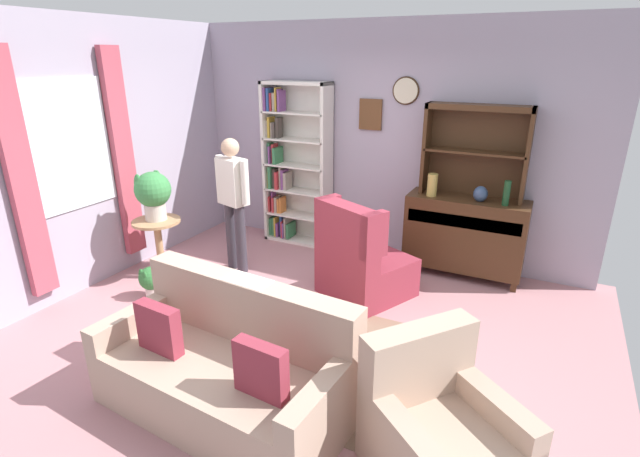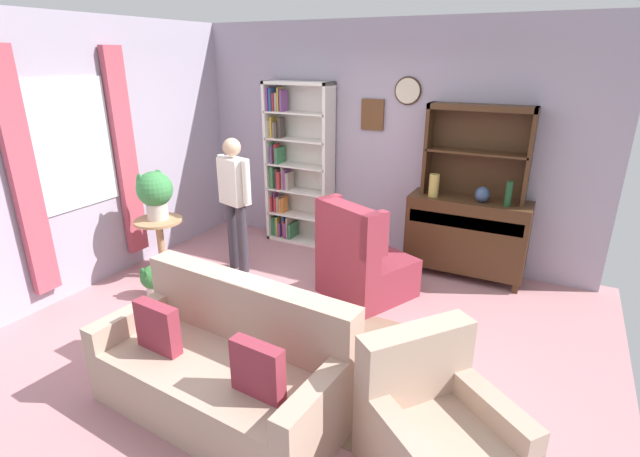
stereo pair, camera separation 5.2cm
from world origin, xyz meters
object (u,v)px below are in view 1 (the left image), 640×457
(sideboard_hutch, at_px, (477,139))
(potted_plant_small, at_px, (151,280))
(bottle_wine, at_px, (507,193))
(armchair_floral, at_px, (440,435))
(wingback_chair, at_px, (361,263))
(sideboard, at_px, (464,233))
(person_reading, at_px, (233,196))
(vase_tall, at_px, (432,185))
(couch_floral, at_px, (227,370))
(plant_stand, at_px, (159,243))
(vase_round, at_px, (480,194))
(bookshelf, at_px, (292,168))
(potted_plant_large, at_px, (153,192))

(sideboard_hutch, height_order, potted_plant_small, sideboard_hutch)
(bottle_wine, bearing_deg, armchair_floral, -89.36)
(wingback_chair, bearing_deg, armchair_floral, -56.13)
(sideboard, bearing_deg, person_reading, -156.10)
(person_reading, bearing_deg, wingback_chair, 1.58)
(vase_tall, xyz_separation_m, potted_plant_small, (-2.40, -1.94, -0.84))
(sideboard, relative_size, armchair_floral, 1.21)
(couch_floral, distance_m, armchair_floral, 1.49)
(sideboard, distance_m, plant_stand, 3.44)
(sideboard, relative_size, potted_plant_small, 3.81)
(sideboard, distance_m, armchair_floral, 2.94)
(vase_round, relative_size, wingback_chair, 0.16)
(bookshelf, distance_m, potted_plant_large, 1.85)
(potted_plant_large, bearing_deg, vase_round, 25.69)
(bookshelf, distance_m, potted_plant_small, 2.31)
(bottle_wine, distance_m, plant_stand, 3.80)
(sideboard, distance_m, sideboard_hutch, 1.06)
(sideboard, bearing_deg, potted_plant_large, -152.38)
(bookshelf, height_order, person_reading, bookshelf)
(bookshelf, distance_m, sideboard_hutch, 2.34)
(bottle_wine, bearing_deg, potted_plant_large, -156.34)
(vase_round, xyz_separation_m, couch_floral, (-1.19, -2.93, -0.69))
(sideboard, bearing_deg, vase_tall, -168.37)
(vase_tall, bearing_deg, armchair_floral, -73.96)
(sideboard, height_order, sideboard_hutch, sideboard_hutch)
(bookshelf, distance_m, sideboard, 2.33)
(vase_tall, height_order, wingback_chair, vase_tall)
(plant_stand, relative_size, potted_plant_large, 1.31)
(bookshelf, bearing_deg, sideboard, -2.13)
(bookshelf, relative_size, person_reading, 1.35)
(sideboard, xyz_separation_m, plant_stand, (-3.03, -1.62, -0.08))
(wingback_chair, relative_size, plant_stand, 1.51)
(vase_round, xyz_separation_m, wingback_chair, (-0.97, -0.95, -0.62))
(couch_floral, xyz_separation_m, wingback_chair, (0.22, 1.98, 0.07))
(couch_floral, height_order, armchair_floral, couch_floral)
(wingback_chair, bearing_deg, couch_floral, -96.31)
(vase_round, bearing_deg, sideboard_hutch, 126.48)
(sideboard, bearing_deg, sideboard_hutch, 90.00)
(bookshelf, height_order, sideboard, bookshelf)
(vase_tall, height_order, bottle_wine, bottle_wine)
(vase_round, distance_m, potted_plant_large, 3.53)
(vase_tall, distance_m, bottle_wine, 0.78)
(vase_tall, relative_size, wingback_chair, 0.24)
(sideboard_hutch, distance_m, bottle_wine, 0.67)
(bottle_wine, height_order, potted_plant_large, potted_plant_large)
(armchair_floral, height_order, plant_stand, armchair_floral)
(vase_round, distance_m, bottle_wine, 0.27)
(bottle_wine, height_order, person_reading, person_reading)
(vase_round, bearing_deg, bottle_wine, -4.95)
(vase_tall, relative_size, plant_stand, 0.36)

